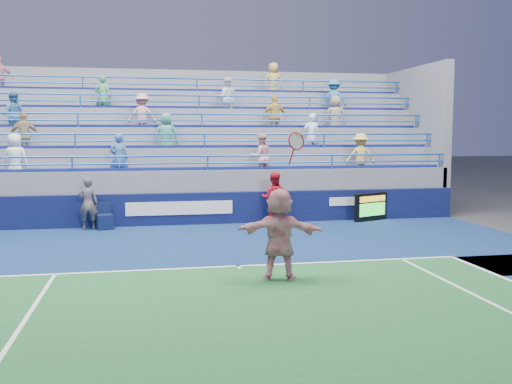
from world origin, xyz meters
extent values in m
plane|color=#333538|center=(0.00, 0.00, 0.00)|extent=(120.00, 120.00, 0.00)
cube|color=navy|center=(0.00, 2.20, 0.01)|extent=(18.00, 8.40, 0.02)
cube|color=white|center=(0.00, 0.00, 0.02)|extent=(11.00, 0.10, 0.01)
cube|color=white|center=(0.00, -0.10, 0.02)|extent=(0.08, 0.30, 0.01)
cube|color=#0A123C|center=(0.00, 6.50, 0.55)|extent=(18.00, 0.30, 1.10)
cube|color=white|center=(-1.00, 6.34, 0.60)|extent=(3.60, 0.02, 0.45)
cube|color=white|center=(5.20, 6.34, 0.70)|extent=(1.80, 0.02, 0.30)
cube|color=slate|center=(0.00, 9.45, 0.55)|extent=(18.00, 5.60, 1.10)
cube|color=slate|center=(0.00, 9.45, 0.93)|extent=(18.00, 5.60, 1.85)
cube|color=navy|center=(0.00, 7.10, 1.90)|extent=(17.40, 0.45, 0.10)
cylinder|color=blue|center=(0.00, 6.70, 2.35)|extent=(18.00, 0.07, 0.07)
cube|color=slate|center=(0.00, 9.95, 1.30)|extent=(18.00, 4.60, 2.60)
cube|color=navy|center=(0.00, 8.10, 2.65)|extent=(17.40, 0.45, 0.10)
cylinder|color=blue|center=(0.00, 7.70, 3.10)|extent=(18.00, 0.07, 0.07)
cube|color=slate|center=(0.00, 10.45, 1.68)|extent=(18.00, 3.60, 3.35)
cube|color=navy|center=(0.00, 9.10, 3.40)|extent=(17.40, 0.45, 0.10)
cylinder|color=blue|center=(0.00, 8.70, 3.85)|extent=(18.00, 0.07, 0.07)
cube|color=slate|center=(0.00, 10.95, 2.05)|extent=(18.00, 2.60, 4.10)
cube|color=navy|center=(0.00, 10.10, 4.15)|extent=(17.40, 0.45, 0.10)
cylinder|color=blue|center=(0.00, 9.70, 4.60)|extent=(18.00, 0.07, 0.07)
cube|color=slate|center=(0.00, 11.45, 2.42)|extent=(18.00, 1.60, 4.85)
cube|color=navy|center=(0.00, 11.10, 4.90)|extent=(17.40, 0.45, 0.10)
cylinder|color=blue|center=(0.00, 10.70, 5.35)|extent=(18.00, 0.07, 0.07)
imported|color=#E0B557|center=(2.92, 9.10, 3.78)|extent=(1.05, 0.59, 1.70)
imported|color=#459977|center=(-1.35, 8.10, 3.03)|extent=(0.86, 0.58, 1.70)
imported|color=tan|center=(5.41, 9.10, 3.78)|extent=(0.92, 0.69, 1.70)
imported|color=#E0C357|center=(5.72, 7.10, 2.28)|extent=(1.20, 0.82, 1.70)
imported|color=#33619A|center=(-3.00, 7.10, 2.28)|extent=(0.65, 0.45, 1.70)
imported|color=pink|center=(-7.65, 11.10, 5.28)|extent=(1.01, 0.45, 1.70)
imported|color=white|center=(4.13, 8.10, 3.03)|extent=(0.64, 0.44, 1.70)
imported|color=gold|center=(3.29, 11.10, 5.28)|extent=(0.85, 0.56, 1.70)
imported|color=tan|center=(-6.23, 8.10, 3.03)|extent=(1.05, 0.57, 1.70)
imported|color=teal|center=(-6.79, 9.10, 3.78)|extent=(0.87, 0.70, 1.70)
imported|color=pink|center=(-2.21, 9.10, 3.78)|extent=(1.15, 0.72, 1.70)
imported|color=white|center=(-6.35, 7.10, 2.28)|extent=(0.93, 0.70, 1.70)
imported|color=white|center=(1.14, 10.10, 4.53)|extent=(0.86, 0.69, 1.70)
imported|color=#F2A79C|center=(1.96, 7.10, 2.28)|extent=(0.93, 0.78, 1.70)
imported|color=teal|center=(5.67, 10.10, 4.53)|extent=(1.23, 0.92, 1.70)
imported|color=#44965B|center=(-3.69, 10.10, 4.53)|extent=(0.68, 0.51, 1.70)
cube|color=black|center=(5.77, 6.11, 0.50)|extent=(1.40, 0.72, 1.01)
cube|color=gold|center=(5.77, 6.03, 0.81)|extent=(1.24, 0.02, 0.20)
cube|color=#19E533|center=(5.77, 6.03, 0.43)|extent=(1.24, 0.02, 0.45)
cube|color=#0C1539|center=(-3.45, 5.96, 0.25)|extent=(0.61, 0.61, 0.50)
cube|color=#0C1539|center=(-3.45, 6.18, 0.69)|extent=(0.50, 0.19, 0.39)
imported|color=white|center=(0.68, -1.32, 0.99)|extent=(1.92, 1.06, 1.97)
torus|color=#A61419|center=(1.03, -1.32, 2.96)|extent=(0.41, 0.23, 0.40)
cylinder|color=#A61419|center=(0.93, -1.32, 2.63)|extent=(0.09, 0.23, 0.36)
sphere|color=#D1E836|center=(1.08, -1.37, 3.13)|extent=(0.07, 0.07, 0.07)
imported|color=#161F3D|center=(-3.96, 6.03, 0.87)|extent=(0.64, 0.43, 1.73)
imported|color=red|center=(2.20, 6.03, 0.90)|extent=(1.06, 0.94, 1.79)
camera|label=1|loc=(-2.04, -12.95, 3.11)|focal=40.00mm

